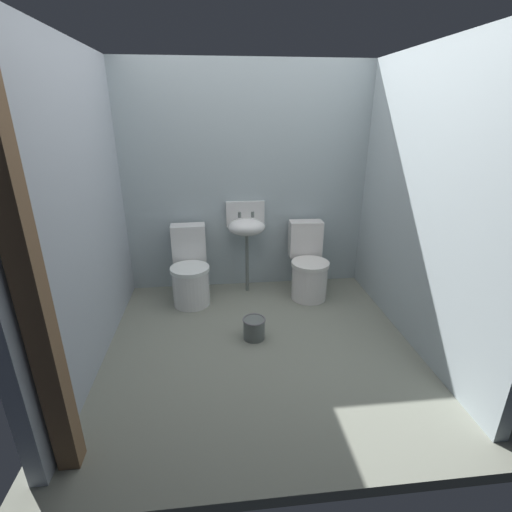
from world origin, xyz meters
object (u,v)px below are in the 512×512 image
object	(u,v)px
toilet_left	(190,272)
toilet_right	(308,267)
wooden_door_post	(27,275)
bucket	(254,328)
sink	(246,226)

from	to	relation	value
toilet_left	toilet_right	world-z (taller)	same
wooden_door_post	bucket	xyz separation A→B (m)	(1.19, 1.14, -1.09)
toilet_right	bucket	bearing A→B (deg)	51.28
toilet_left	bucket	world-z (taller)	toilet_left
toilet_right	wooden_door_post	bearing A→B (deg)	47.73
toilet_right	sink	xyz separation A→B (m)	(-0.65, 0.19, 0.43)
wooden_door_post	toilet_right	xyz separation A→B (m)	(1.86, 1.93, -0.87)
wooden_door_post	toilet_right	world-z (taller)	wooden_door_post
wooden_door_post	toilet_left	distance (m)	2.20
sink	bucket	world-z (taller)	sink
wooden_door_post	toilet_right	size ratio (longest dim) A/B	3.06
toilet_left	toilet_right	size ratio (longest dim) A/B	1.00
toilet_left	bucket	distance (m)	1.01
toilet_left	bucket	xyz separation A→B (m)	(0.59, -0.79, -0.22)
sink	bucket	bearing A→B (deg)	-91.24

